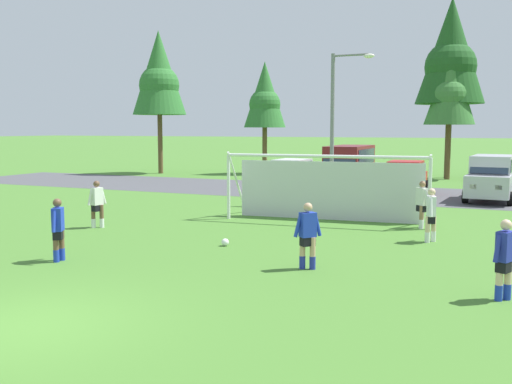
% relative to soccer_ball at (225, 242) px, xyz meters
% --- Properties ---
extents(ground_plane, '(400.00, 400.00, 0.00)m').
position_rel_soccer_ball_xyz_m(ground_plane, '(-0.02, 7.50, -0.11)').
color(ground_plane, '#477A2D').
extents(parking_lot_strip, '(52.00, 8.40, 0.01)m').
position_rel_soccer_ball_xyz_m(parking_lot_strip, '(-0.02, 15.43, -0.11)').
color(parking_lot_strip, '#4C4C51').
rests_on(parking_lot_strip, ground).
extents(soccer_ball, '(0.22, 0.22, 0.22)m').
position_rel_soccer_ball_xyz_m(soccer_ball, '(0.00, 0.00, 0.00)').
color(soccer_ball, white).
rests_on(soccer_ball, ground).
extents(soccer_goal, '(7.56, 2.61, 2.57)m').
position_rel_soccer_ball_xyz_m(soccer_goal, '(1.39, 5.73, 1.18)').
color(soccer_goal, white).
rests_on(soccer_goal, ground).
extents(player_striker_near, '(0.38, 0.72, 1.64)m').
position_rel_soccer_ball_xyz_m(player_striker_near, '(-5.46, 1.00, 0.71)').
color(player_striker_near, brown).
rests_on(player_striker_near, ground).
extents(player_midfield_center, '(0.61, 0.56, 1.64)m').
position_rel_soccer_ball_xyz_m(player_midfield_center, '(3.09, -1.66, 0.71)').
color(player_midfield_center, tan).
rests_on(player_midfield_center, ground).
extents(player_defender_far, '(0.32, 0.75, 1.64)m').
position_rel_soccer_ball_xyz_m(player_defender_far, '(5.43, 3.03, 0.71)').
color(player_defender_far, beige).
rests_on(player_defender_far, ground).
extents(player_winger_left, '(0.45, 0.67, 1.64)m').
position_rel_soccer_ball_xyz_m(player_winger_left, '(7.51, -2.52, 0.71)').
color(player_winger_left, beige).
rests_on(player_winger_left, ground).
extents(player_winger_right, '(0.55, 0.62, 1.64)m').
position_rel_soccer_ball_xyz_m(player_winger_right, '(4.84, 5.43, 0.71)').
color(player_winger_right, '#936B4C').
rests_on(player_winger_right, ground).
extents(player_trailing_back, '(0.40, 0.72, 1.64)m').
position_rel_soccer_ball_xyz_m(player_trailing_back, '(-3.07, -3.46, 0.71)').
color(player_trailing_back, brown).
rests_on(player_trailing_back, ground).
extents(parked_car_slot_far_left, '(2.19, 4.28, 1.72)m').
position_rel_soccer_ball_xyz_m(parked_car_slot_far_left, '(-3.56, 15.26, 0.77)').
color(parked_car_slot_far_left, silver).
rests_on(parked_car_slot_far_left, ground).
extents(parked_car_slot_left, '(2.21, 4.81, 2.52)m').
position_rel_soccer_ball_xyz_m(parked_car_slot_left, '(-0.24, 15.10, 1.23)').
color(parked_car_slot_left, maroon).
rests_on(parked_car_slot_left, ground).
extents(parked_car_slot_center_left, '(2.07, 4.22, 1.72)m').
position_rel_soccer_ball_xyz_m(parked_car_slot_center_left, '(2.57, 16.02, 0.77)').
color(parked_car_slot_center_left, red).
rests_on(parked_car_slot_center_left, ground).
extents(parked_car_slot_center, '(2.40, 4.73, 2.16)m').
position_rel_soccer_ball_xyz_m(parked_car_slot_center, '(6.84, 14.51, 1.00)').
color(parked_car_slot_center, '#B2B2BC').
rests_on(parked_car_slot_center, ground).
extents(tree_left_edge, '(4.04, 4.04, 10.76)m').
position_rel_soccer_ball_xyz_m(tree_left_edge, '(-16.91, 22.48, 7.29)').
color(tree_left_edge, brown).
rests_on(tree_left_edge, ground).
extents(tree_mid_left, '(3.16, 3.16, 8.42)m').
position_rel_soccer_ball_xyz_m(tree_mid_left, '(-9.44, 25.35, 5.67)').
color(tree_mid_left, brown).
rests_on(tree_mid_left, ground).
extents(tree_center_back, '(3.33, 3.33, 8.87)m').
position_rel_soccer_ball_xyz_m(tree_center_back, '(3.77, 25.89, 5.98)').
color(tree_center_back, brown).
rests_on(tree_center_back, ground).
extents(tree_mid_right, '(4.61, 4.61, 12.30)m').
position_rel_soccer_ball_xyz_m(tree_mid_right, '(3.63, 27.04, 8.36)').
color(tree_mid_right, brown).
rests_on(tree_mid_right, ground).
extents(street_lamp, '(2.00, 0.32, 6.73)m').
position_rel_soccer_ball_xyz_m(street_lamp, '(0.38, 10.34, 3.39)').
color(street_lamp, slate).
rests_on(street_lamp, ground).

